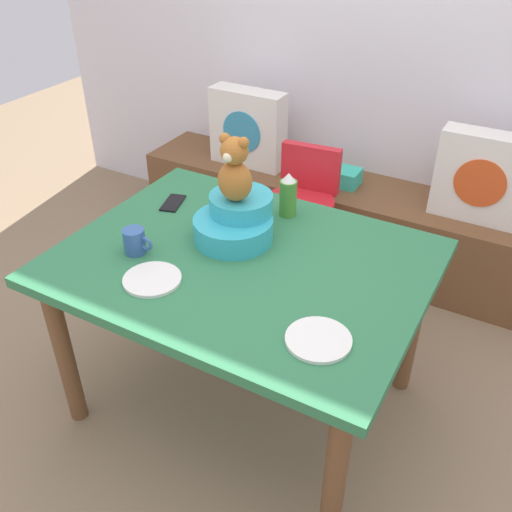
{
  "coord_description": "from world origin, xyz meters",
  "views": [
    {
      "loc": [
        0.86,
        -1.44,
        1.89
      ],
      "look_at": [
        0.0,
        0.1,
        0.69
      ],
      "focal_mm": 39.57,
      "sensor_mm": 36.0,
      "label": 1
    }
  ],
  "objects_px": {
    "cell_phone": "(173,203)",
    "teddy_bear": "(235,170)",
    "ketchup_bottle": "(288,195)",
    "coffee_mug": "(135,241)",
    "dinner_plate_near": "(152,279)",
    "pillow_floral_right": "(483,178)",
    "highchair": "(301,206)",
    "dinner_plate_far": "(318,340)",
    "pillow_floral_left": "(248,128)",
    "dining_table": "(243,280)",
    "infant_seat_teal": "(236,221)",
    "book_stack": "(341,176)"
  },
  "relations": [
    {
      "from": "book_stack",
      "to": "dinner_plate_far",
      "type": "relative_size",
      "value": 1.0
    },
    {
      "from": "book_stack",
      "to": "coffee_mug",
      "type": "relative_size",
      "value": 1.67
    },
    {
      "from": "pillow_floral_right",
      "to": "ketchup_bottle",
      "type": "bearing_deg",
      "value": -125.31
    },
    {
      "from": "ketchup_bottle",
      "to": "dinner_plate_far",
      "type": "distance_m",
      "value": 0.76
    },
    {
      "from": "highchair",
      "to": "infant_seat_teal",
      "type": "relative_size",
      "value": 2.39
    },
    {
      "from": "dining_table",
      "to": "ketchup_bottle",
      "type": "bearing_deg",
      "value": 90.25
    },
    {
      "from": "pillow_floral_right",
      "to": "highchair",
      "type": "xyz_separation_m",
      "value": [
        -0.76,
        -0.42,
        -0.16
      ]
    },
    {
      "from": "pillow_floral_right",
      "to": "dinner_plate_near",
      "type": "xyz_separation_m",
      "value": [
        -0.81,
        -1.5,
        0.07
      ]
    },
    {
      "from": "teddy_bear",
      "to": "cell_phone",
      "type": "xyz_separation_m",
      "value": [
        -0.37,
        0.09,
        -0.27
      ]
    },
    {
      "from": "pillow_floral_left",
      "to": "coffee_mug",
      "type": "xyz_separation_m",
      "value": [
        0.33,
        -1.39,
        0.11
      ]
    },
    {
      "from": "pillow_floral_right",
      "to": "highchair",
      "type": "height_order",
      "value": "pillow_floral_right"
    },
    {
      "from": "infant_seat_teal",
      "to": "dinner_plate_near",
      "type": "distance_m",
      "value": 0.4
    },
    {
      "from": "dinner_plate_far",
      "to": "cell_phone",
      "type": "xyz_separation_m",
      "value": [
        -0.88,
        0.47,
        -0.0
      ]
    },
    {
      "from": "dining_table",
      "to": "pillow_floral_left",
      "type": "bearing_deg",
      "value": 119.16
    },
    {
      "from": "cell_phone",
      "to": "coffee_mug",
      "type": "bearing_deg",
      "value": -90.84
    },
    {
      "from": "pillow_floral_right",
      "to": "ketchup_bottle",
      "type": "relative_size",
      "value": 2.38
    },
    {
      "from": "coffee_mug",
      "to": "pillow_floral_left",
      "type": "bearing_deg",
      "value": 103.35
    },
    {
      "from": "book_stack",
      "to": "coffee_mug",
      "type": "height_order",
      "value": "coffee_mug"
    },
    {
      "from": "pillow_floral_left",
      "to": "highchair",
      "type": "bearing_deg",
      "value": -37.51
    },
    {
      "from": "teddy_bear",
      "to": "ketchup_bottle",
      "type": "relative_size",
      "value": 1.35
    },
    {
      "from": "pillow_floral_left",
      "to": "teddy_bear",
      "type": "bearing_deg",
      "value": -62.06
    },
    {
      "from": "dining_table",
      "to": "teddy_bear",
      "type": "xyz_separation_m",
      "value": [
        -0.09,
        0.11,
        0.37
      ]
    },
    {
      "from": "pillow_floral_right",
      "to": "highchair",
      "type": "distance_m",
      "value": 0.88
    },
    {
      "from": "dinner_plate_far",
      "to": "ketchup_bottle",
      "type": "bearing_deg",
      "value": 123.68
    },
    {
      "from": "book_stack",
      "to": "cell_phone",
      "type": "relative_size",
      "value": 1.39
    },
    {
      "from": "book_stack",
      "to": "dining_table",
      "type": "bearing_deg",
      "value": -85.16
    },
    {
      "from": "ketchup_bottle",
      "to": "coffee_mug",
      "type": "bearing_deg",
      "value": -124.53
    },
    {
      "from": "pillow_floral_right",
      "to": "coffee_mug",
      "type": "bearing_deg",
      "value": -125.02
    },
    {
      "from": "pillow_floral_left",
      "to": "pillow_floral_right",
      "type": "distance_m",
      "value": 1.3
    },
    {
      "from": "dining_table",
      "to": "teddy_bear",
      "type": "relative_size",
      "value": 5.23
    },
    {
      "from": "highchair",
      "to": "cell_phone",
      "type": "relative_size",
      "value": 5.49
    },
    {
      "from": "pillow_floral_left",
      "to": "infant_seat_teal",
      "type": "height_order",
      "value": "same"
    },
    {
      "from": "pillow_floral_left",
      "to": "dinner_plate_far",
      "type": "xyz_separation_m",
      "value": [
        1.11,
        -1.5,
        0.07
      ]
    },
    {
      "from": "cell_phone",
      "to": "book_stack",
      "type": "bearing_deg",
      "value": 54.86
    },
    {
      "from": "infant_seat_teal",
      "to": "teddy_bear",
      "type": "relative_size",
      "value": 1.32
    },
    {
      "from": "teddy_bear",
      "to": "book_stack",
      "type": "bearing_deg",
      "value": 90.61
    },
    {
      "from": "highchair",
      "to": "dinner_plate_far",
      "type": "bearing_deg",
      "value": -62.53
    },
    {
      "from": "ketchup_bottle",
      "to": "dinner_plate_near",
      "type": "height_order",
      "value": "ketchup_bottle"
    },
    {
      "from": "teddy_bear",
      "to": "ketchup_bottle",
      "type": "distance_m",
      "value": 0.33
    },
    {
      "from": "book_stack",
      "to": "dinner_plate_near",
      "type": "bearing_deg",
      "value": -93.49
    },
    {
      "from": "highchair",
      "to": "teddy_bear",
      "type": "height_order",
      "value": "teddy_bear"
    },
    {
      "from": "coffee_mug",
      "to": "cell_phone",
      "type": "height_order",
      "value": "coffee_mug"
    },
    {
      "from": "coffee_mug",
      "to": "dinner_plate_far",
      "type": "relative_size",
      "value": 0.6
    },
    {
      "from": "pillow_floral_right",
      "to": "dinner_plate_far",
      "type": "xyz_separation_m",
      "value": [
        -0.2,
        -1.5,
        0.07
      ]
    },
    {
      "from": "dinner_plate_near",
      "to": "cell_phone",
      "type": "bearing_deg",
      "value": 118.77
    },
    {
      "from": "ketchup_bottle",
      "to": "pillow_floral_right",
      "type": "bearing_deg",
      "value": 54.69
    },
    {
      "from": "ketchup_bottle",
      "to": "dinner_plate_near",
      "type": "relative_size",
      "value": 0.92
    },
    {
      "from": "pillow_floral_right",
      "to": "dinner_plate_far",
      "type": "height_order",
      "value": "pillow_floral_right"
    },
    {
      "from": "coffee_mug",
      "to": "dinner_plate_near",
      "type": "distance_m",
      "value": 0.2
    },
    {
      "from": "cell_phone",
      "to": "teddy_bear",
      "type": "bearing_deg",
      "value": -30.9
    }
  ]
}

